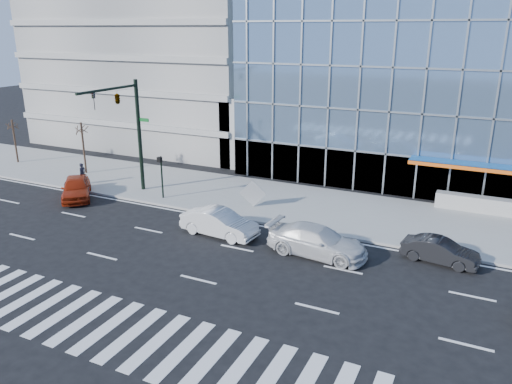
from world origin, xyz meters
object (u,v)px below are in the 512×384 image
red_sedan (76,188)px  tilted_panel (253,193)px  white_sedan (219,223)px  traffic_signal (124,111)px  street_tree_far (12,125)px  dark_sedan (440,251)px  street_tree_near (82,129)px  pedestrian (83,174)px  white_suv (317,241)px  ped_signal_post (161,171)px

red_sedan → tilted_panel: size_ratio=3.57×
white_sedan → tilted_panel: (-0.22, 4.91, 0.30)m
traffic_signal → street_tree_far: 15.53m
white_sedan → dark_sedan: white_sedan is taller
street_tree_near → white_sedan: bearing=-21.2°
pedestrian → traffic_signal: bearing=-89.7°
traffic_signal → white_sedan: traffic_signal is taller
street_tree_near → white_suv: size_ratio=0.78×
dark_sedan → red_sedan: bearing=98.8°
street_tree_far → red_sedan: bearing=-22.6°
ped_signal_post → street_tree_near: size_ratio=0.71×
ped_signal_post → pedestrian: size_ratio=1.84×
ped_signal_post → red_sedan: bearing=-157.4°
dark_sedan → pedestrian: size_ratio=2.35×
dark_sedan → white_sedan: bearing=106.4°
traffic_signal → tilted_panel: (9.00, 1.54, -5.10)m
red_sedan → street_tree_far: bearing=115.9°
traffic_signal → street_tree_far: bearing=168.9°
white_suv → pedestrian: (-20.15, 3.92, 0.18)m
pedestrian → street_tree_near: bearing=46.1°
red_sedan → tilted_panel: tilted_panel is taller
red_sedan → tilted_panel: 12.68m
traffic_signal → street_tree_near: 7.96m
red_sedan → dark_sedan: bearing=-40.6°
white_sedan → traffic_signal: bearing=74.7°
traffic_signal → tilted_panel: traffic_signal is taller
white_sedan → red_sedan: (-12.40, 1.38, 0.02)m
dark_sedan → tilted_panel: bearing=83.5°
traffic_signal → tilted_panel: bearing=9.7°
street_tree_near → traffic_signal: bearing=-22.7°
pedestrian → white_sedan: bearing=-99.4°
street_tree_near → dark_sedan: (28.22, -4.50, -3.15)m
street_tree_near → tilted_panel: bearing=-5.0°
traffic_signal → red_sedan: size_ratio=1.72×
street_tree_far → pedestrian: (10.08, -2.45, -2.48)m
street_tree_far → pedestrian: street_tree_far is taller
street_tree_near → pedestrian: size_ratio=2.59×
ped_signal_post → street_tree_far: (-17.50, 2.56, 1.30)m
tilted_panel → pedestrian: bearing=170.0°
white_suv → pedestrian: bearing=82.6°
white_suv → white_sedan: white_suv is taller
white_suv → white_sedan: (-6.00, 0.07, -0.02)m
ped_signal_post → dark_sedan: 18.88m
white_sedan → dark_sedan: 12.14m
ped_signal_post → traffic_signal: bearing=-171.5°
traffic_signal → red_sedan: (-3.18, -1.99, -5.37)m
pedestrian → white_suv: bearing=-95.2°
street_tree_near → white_sedan: size_ratio=0.91×
street_tree_near → white_sedan: (16.22, -6.30, -3.01)m
pedestrian → tilted_panel: tilted_panel is taller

